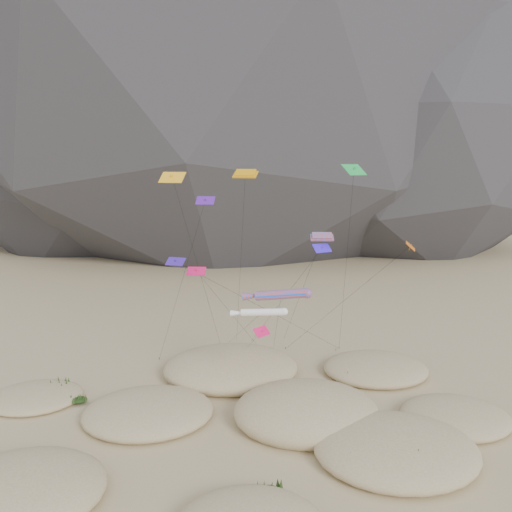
{
  "coord_description": "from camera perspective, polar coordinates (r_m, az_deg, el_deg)",
  "views": [
    {
      "loc": [
        -5.16,
        -40.73,
        24.9
      ],
      "look_at": [
        0.26,
        12.0,
        15.14
      ],
      "focal_mm": 35.0,
      "sensor_mm": 36.0,
      "label": 1
    }
  ],
  "objects": [
    {
      "name": "white_tube_kite",
      "position": [
        52.32,
        0.47,
        -6.46
      ],
      "size": [
        5.99,
        17.51,
        10.31
      ],
      "color": "white",
      "rests_on": "ground"
    },
    {
      "name": "ground",
      "position": [
        48.01,
        1.24,
        -20.81
      ],
      "size": [
        500.0,
        500.0,
        0.0
      ],
      "primitive_type": "plane",
      "color": "#CCB789",
      "rests_on": "ground"
    },
    {
      "name": "dune_grass",
      "position": [
        51.01,
        0.43,
        -17.66
      ],
      "size": [
        42.95,
        28.89,
        1.51
      ],
      "color": "black",
      "rests_on": "ground"
    },
    {
      "name": "kite_stakes",
      "position": [
        68.38,
        0.83,
        -10.79
      ],
      "size": [
        24.29,
        3.14,
        0.3
      ],
      "color": "#3F2D1E",
      "rests_on": "ground"
    },
    {
      "name": "delta_kites",
      "position": [
        52.61,
        1.24,
        2.98
      ],
      "size": [
        28.8,
        17.08,
        24.88
      ],
      "color": "#D21355",
      "rests_on": "ground"
    },
    {
      "name": "rock_headland",
      "position": [
        166.85,
        -1.86,
        27.07
      ],
      "size": [
        226.37,
        148.64,
        177.5
      ],
      "color": "black",
      "rests_on": "ground"
    },
    {
      "name": "rainbow_tube_kite",
      "position": [
        54.27,
        2.61,
        -4.44
      ],
      "size": [
        7.53,
        13.16,
        11.83
      ],
      "color": "#FA4F1A",
      "rests_on": "ground"
    },
    {
      "name": "multi_parafoil",
      "position": [
        51.7,
        7.48,
        1.98
      ],
      "size": [
        2.46,
        19.4,
        18.07
      ],
      "color": "#FC2D1A",
      "rests_on": "ground"
    },
    {
      "name": "dunes",
      "position": [
        51.7,
        0.39,
        -17.43
      ],
      "size": [
        52.8,
        38.07,
        4.33
      ],
      "color": "#CCB789",
      "rests_on": "ground"
    },
    {
      "name": "orange_parafoil",
      "position": [
        57.99,
        -1.24,
        9.16
      ],
      "size": [
        3.05,
        11.86,
        24.38
      ],
      "color": "orange",
      "rests_on": "ground"
    }
  ]
}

